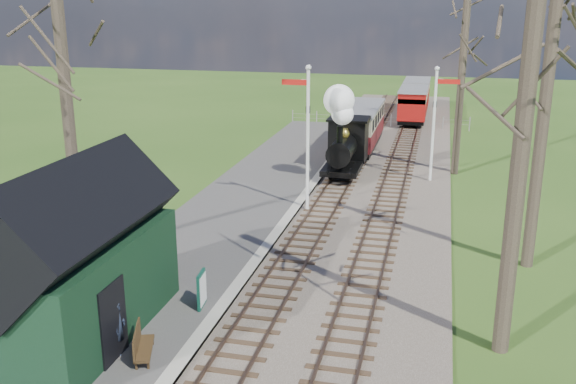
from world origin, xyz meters
name	(u,v)px	position (x,y,z in m)	size (l,w,h in m)	color
distant_hills	(406,218)	(1.40, 64.38, -16.21)	(114.40, 48.00, 22.02)	#385B23
ballast_bed	(370,177)	(1.30, 22.00, 0.05)	(8.00, 60.00, 0.10)	brown
track_near	(344,175)	(0.00, 22.00, 0.10)	(1.60, 60.00, 0.15)	brown
track_far	(396,178)	(2.60, 22.00, 0.10)	(1.60, 60.00, 0.15)	brown
platform	(230,219)	(-3.50, 14.00, 0.10)	(5.00, 44.00, 0.20)	#474442
coping_strip	(285,223)	(-1.20, 14.00, 0.10)	(0.40, 44.00, 0.21)	#B2AD9E
station_shed	(75,260)	(-4.30, 4.00, 2.27)	(3.25, 6.30, 4.78)	black
semaphore_near	(306,128)	(-0.77, 16.00, 3.62)	(1.22, 0.24, 6.22)	silver
semaphore_far	(436,116)	(4.37, 22.00, 3.35)	(1.22, 0.24, 5.72)	silver
bare_trees	(333,116)	(1.33, 10.10, 5.21)	(15.51, 22.39, 12.00)	#382D23
fence_line	(378,120)	(0.30, 36.00, 0.55)	(12.60, 0.08, 1.00)	slate
locomotive	(345,136)	(-0.01, 21.77, 2.18)	(1.90, 4.42, 4.74)	black
coach	(360,126)	(0.00, 27.84, 1.59)	(2.21, 7.58, 2.33)	black
red_carriage_a	(413,105)	(2.60, 37.63, 1.47)	(2.01, 4.98, 2.12)	black
red_carriage_b	(417,94)	(2.60, 43.13, 1.47)	(2.01, 4.98, 2.12)	black
sign_board	(202,289)	(-1.73, 6.16, 0.73)	(0.17, 0.73, 1.07)	#0E4534
bench	(140,344)	(-2.23, 3.22, 0.55)	(0.81, 1.37, 0.75)	#422D17
person	(118,327)	(-2.82, 3.28, 0.90)	(0.51, 0.34, 1.41)	#1B2231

